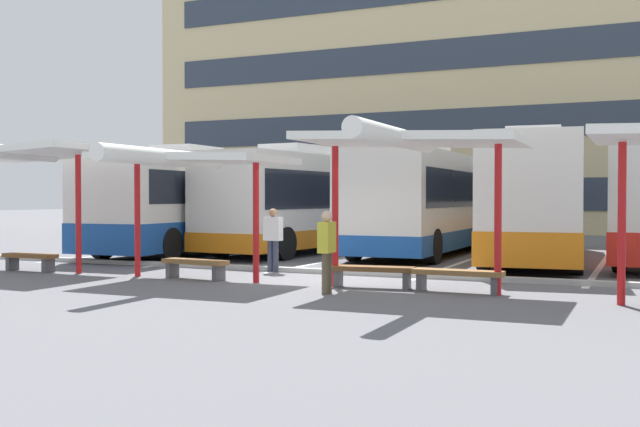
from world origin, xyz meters
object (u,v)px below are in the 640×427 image
object	(u,v)px
coach_bus_1	(315,202)
coach_bus_3	(536,201)
bench_2	(372,272)
waiting_shelter_0	(25,155)
waiting_shelter_1	(188,161)
bench_3	(458,276)
coach_bus_0	(211,204)
waiting_passenger_0	(327,246)
bench_0	(30,258)
waiting_shelter_2	(409,143)
waiting_passenger_1	(273,236)
coach_bus_2	(430,203)
bench_1	(195,265)

from	to	relation	value
coach_bus_1	coach_bus_3	world-z (taller)	coach_bus_3
bench_2	waiting_shelter_0	bearing A→B (deg)	-177.15
coach_bus_1	waiting_shelter_1	bearing A→B (deg)	-82.87
coach_bus_1	bench_2	xyz separation A→B (m)	(5.47, -9.23, -1.36)
bench_3	waiting_shelter_1	bearing A→B (deg)	-176.76
waiting_shelter_1	bench_3	xyz separation A→B (m)	(6.07, 0.34, -2.35)
coach_bus_0	waiting_passenger_0	bearing A→B (deg)	-47.18
bench_0	bench_2	bearing A→B (deg)	1.93
waiting_shelter_2	waiting_passenger_1	world-z (taller)	waiting_shelter_2
coach_bus_2	bench_0	world-z (taller)	coach_bus_2
coach_bus_3	waiting_shelter_0	bearing A→B (deg)	-141.29
waiting_shelter_0	waiting_shelter_2	xyz separation A→B (m)	(9.98, 0.09, 0.02)
waiting_shelter_0	waiting_shelter_2	distance (m)	9.98
bench_0	coach_bus_0	bearing A→B (deg)	88.43
coach_bus_2	bench_2	size ratio (longest dim) A/B	6.08
coach_bus_2	waiting_shelter_0	size ratio (longest dim) A/B	2.38
waiting_shelter_0	waiting_passenger_1	distance (m)	6.54
coach_bus_3	waiting_passenger_0	size ratio (longest dim) A/B	7.34
bench_3	waiting_shelter_2	bearing A→B (deg)	-160.52
coach_bus_0	bench_3	bearing A→B (deg)	-36.35
waiting_shelter_2	waiting_passenger_0	bearing A→B (deg)	-147.70
waiting_shelter_0	bench_2	bearing A→B (deg)	2.85
bench_2	waiting_passenger_1	distance (m)	4.02
waiting_shelter_0	bench_0	world-z (taller)	waiting_shelter_0
waiting_shelter_0	bench_3	world-z (taller)	waiting_shelter_0
bench_2	waiting_passenger_1	world-z (taller)	waiting_passenger_1
bench_0	waiting_passenger_0	size ratio (longest dim) A/B	0.95
coach_bus_3	bench_0	size ratio (longest dim) A/B	7.71
coach_bus_0	waiting_passenger_1	size ratio (longest dim) A/B	7.58
coach_bus_0	waiting_shelter_0	bearing A→B (deg)	-91.54
bench_0	waiting_shelter_1	size ratio (longest dim) A/B	0.34
coach_bus_0	bench_3	size ratio (longest dim) A/B	6.75
coach_bus_2	bench_1	bearing A→B (deg)	-105.97
waiting_shelter_1	bench_1	bearing A→B (deg)	90.00
coach_bus_3	bench_3	bearing A→B (deg)	-92.07
bench_1	waiting_passenger_1	bearing A→B (deg)	68.24
bench_2	bench_3	world-z (taller)	same
coach_bus_1	coach_bus_2	xyz separation A→B (m)	(3.99, 0.42, 0.00)
waiting_shelter_1	bench_3	distance (m)	6.52
coach_bus_2	waiting_passenger_1	size ratio (longest dim) A/B	6.83
waiting_shelter_1	waiting_passenger_1	size ratio (longest dim) A/B	2.86
waiting_shelter_0	bench_1	xyz separation A→B (m)	(4.81, 0.35, -2.59)
bench_1	bench_0	bearing A→B (deg)	-177.60
bench_1	bench_3	xyz separation A→B (m)	(6.07, 0.06, 0.00)
coach_bus_1	coach_bus_2	world-z (taller)	same
bench_0	waiting_passenger_0	world-z (taller)	waiting_passenger_0
waiting_shelter_1	bench_2	world-z (taller)	waiting_shelter_1
waiting_shelter_0	bench_1	distance (m)	5.48
coach_bus_2	bench_3	distance (m)	10.32
bench_3	coach_bus_2	bearing A→B (deg)	108.68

